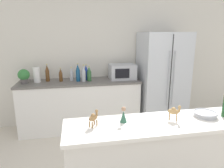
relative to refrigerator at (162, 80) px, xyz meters
The scene contains 18 objects.
wall_back 1.21m from the refrigerator, 159.65° to the left, with size 8.00×0.06×2.55m.
back_counter 1.63m from the refrigerator, behind, with size 2.18×0.63×0.92m.
refrigerator is the anchor object (origin of this frame).
bar_counter 2.19m from the refrigerator, 114.80° to the right, with size 1.77×0.48×0.97m.
potted_plant 2.52m from the refrigerator, behind, with size 0.20×0.20×0.25m.
paper_towel_roll 2.32m from the refrigerator, behind, with size 0.12×0.12×0.27m.
microwave 0.79m from the refrigerator, behind, with size 0.48×0.37×0.28m.
back_bottle_0 1.91m from the refrigerator, behind, with size 0.06×0.06×0.24m.
back_bottle_1 1.46m from the refrigerator, behind, with size 0.07×0.07×0.29m.
back_bottle_2 1.61m from the refrigerator, behind, with size 0.08×0.08×0.32m.
back_bottle_3 2.15m from the refrigerator, behind, with size 0.07×0.07×0.31m.
back_bottle_4 1.51m from the refrigerator, behind, with size 0.07×0.07×0.30m.
back_bottle_5 1.72m from the refrigerator, behind, with size 0.06×0.06×0.25m.
back_bottle_6 1.41m from the refrigerator, behind, with size 0.08×0.08×0.27m.
fruit_bowl 1.96m from the refrigerator, 102.51° to the right, with size 0.23×0.23×0.05m.
camel_figurine 2.08m from the refrigerator, 111.76° to the right, with size 0.12×0.10×0.15m.
camel_figurine_second 2.45m from the refrigerator, 128.37° to the right, with size 0.11×0.10×0.14m.
wise_man_figurine_crimson 2.27m from the refrigerator, 123.36° to the right, with size 0.06×0.06×0.15m.
Camera 1 is at (-0.59, -1.19, 1.75)m, focal length 32.00 mm.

